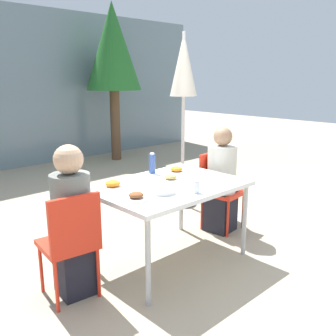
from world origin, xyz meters
name	(u,v)px	position (x,y,z in m)	size (l,w,h in m)	color
ground_plane	(168,259)	(0.00, 0.00, 0.00)	(24.00, 24.00, 0.00)	tan
dining_table	(168,190)	(0.00, 0.00, 0.70)	(1.35, 0.98, 0.76)	white
chair_left	(71,238)	(-0.99, 0.04, 0.52)	(0.44, 0.44, 0.88)	red
person_left	(73,224)	(-0.93, 0.11, 0.59)	(0.31, 0.31, 1.22)	black
chair_right	(217,184)	(0.97, 0.20, 0.52)	(0.44, 0.44, 0.88)	red
person_right	(221,183)	(0.93, 0.11, 0.56)	(0.32, 0.32, 1.19)	black
closed_umbrella	(183,76)	(1.25, 1.02, 1.72)	(0.36, 0.36, 2.26)	#333333
plate_0	(136,197)	(-0.49, -0.15, 0.78)	(0.22, 0.22, 0.06)	white
plate_1	(171,178)	(0.10, 0.07, 0.78)	(0.21, 0.21, 0.06)	white
plate_2	(113,185)	(-0.44, 0.25, 0.78)	(0.24, 0.24, 0.07)	white
plate_3	(176,170)	(0.35, 0.24, 0.78)	(0.23, 0.23, 0.06)	white
bottle	(152,163)	(0.15, 0.40, 0.86)	(0.07, 0.07, 0.21)	#334C8E
drinking_cup	(196,187)	(-0.01, -0.35, 0.81)	(0.07, 0.07, 0.11)	white
salad_bowl	(163,190)	(-0.22, -0.17, 0.79)	(0.20, 0.20, 0.06)	white
tree_behind_left	(113,48)	(2.31, 4.03, 2.26)	(1.11, 1.11, 3.16)	brown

